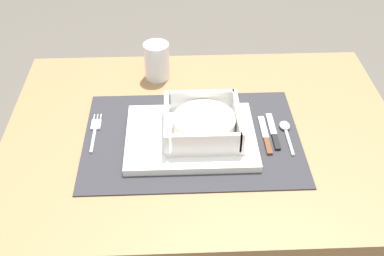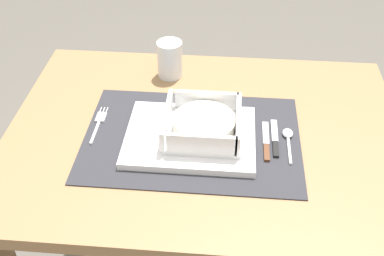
# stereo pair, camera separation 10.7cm
# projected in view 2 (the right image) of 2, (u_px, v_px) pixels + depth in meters

# --- Properties ---
(dining_table) EXTENTS (0.91, 0.68, 0.73)m
(dining_table) POSITION_uv_depth(u_px,v_px,m) (204.00, 168.00, 1.18)
(dining_table) COLOR #936D47
(dining_table) RESTS_ON ground
(placemat) EXTENTS (0.48, 0.34, 0.00)m
(placemat) POSITION_uv_depth(u_px,v_px,m) (192.00, 138.00, 1.09)
(placemat) COLOR #2D2D33
(placemat) RESTS_ON dining_table
(serving_plate) EXTENTS (0.29, 0.22, 0.02)m
(serving_plate) POSITION_uv_depth(u_px,v_px,m) (190.00, 137.00, 1.08)
(serving_plate) COLOR white
(serving_plate) RESTS_ON placemat
(porridge_bowl) EXTENTS (0.17, 0.17, 0.06)m
(porridge_bowl) POSITION_uv_depth(u_px,v_px,m) (202.00, 125.00, 1.06)
(porridge_bowl) COLOR white
(porridge_bowl) RESTS_ON serving_plate
(fork) EXTENTS (0.02, 0.14, 0.00)m
(fork) POSITION_uv_depth(u_px,v_px,m) (99.00, 122.00, 1.13)
(fork) COLOR silver
(fork) RESTS_ON placemat
(spoon) EXTENTS (0.02, 0.12, 0.01)m
(spoon) POSITION_uv_depth(u_px,v_px,m) (288.00, 136.00, 1.08)
(spoon) COLOR silver
(spoon) RESTS_ON placemat
(butter_knife) EXTENTS (0.01, 0.13, 0.01)m
(butter_knife) POSITION_uv_depth(u_px,v_px,m) (275.00, 140.00, 1.08)
(butter_knife) COLOR black
(butter_knife) RESTS_ON placemat
(bread_knife) EXTENTS (0.01, 0.13, 0.01)m
(bread_knife) POSITION_uv_depth(u_px,v_px,m) (266.00, 144.00, 1.07)
(bread_knife) COLOR #59331E
(bread_knife) RESTS_ON placemat
(drinking_glass) EXTENTS (0.07, 0.07, 0.10)m
(drinking_glass) POSITION_uv_depth(u_px,v_px,m) (170.00, 61.00, 1.27)
(drinking_glass) COLOR white
(drinking_glass) RESTS_ON dining_table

